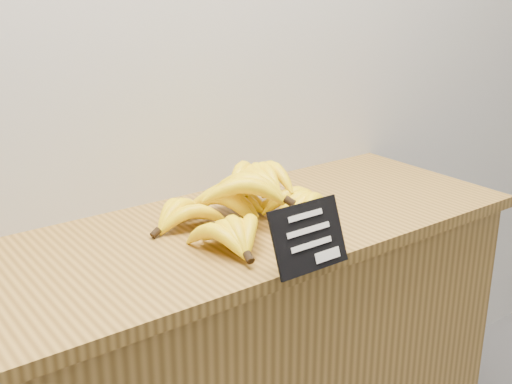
{
  "coord_description": "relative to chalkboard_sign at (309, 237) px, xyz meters",
  "views": [
    {
      "loc": [
        -0.7,
        1.61,
        1.49
      ],
      "look_at": [
        0.1,
        2.7,
        1.02
      ],
      "focal_mm": 45.0,
      "sensor_mm": 36.0,
      "label": 1
    }
  ],
  "objects": [
    {
      "name": "chalkboard_sign",
      "position": [
        0.0,
        0.0,
        0.0
      ],
      "size": [
        0.17,
        0.05,
        0.13
      ],
      "primitive_type": "cube",
      "rotation": [
        -0.36,
        0.0,
        0.0
      ],
      "color": "black",
      "rests_on": "counter_top"
    },
    {
      "name": "banana_pile",
      "position": [
        0.03,
        0.27,
        -0.01
      ],
      "size": [
        0.45,
        0.39,
        0.12
      ],
      "color": "yellow",
      "rests_on": "counter_top"
    },
    {
      "name": "counter_top",
      "position": [
        0.03,
        0.27,
        -0.08
      ],
      "size": [
        1.36,
        0.54,
        0.03
      ],
      "primitive_type": "cube",
      "color": "olive",
      "rests_on": "counter"
    }
  ]
}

